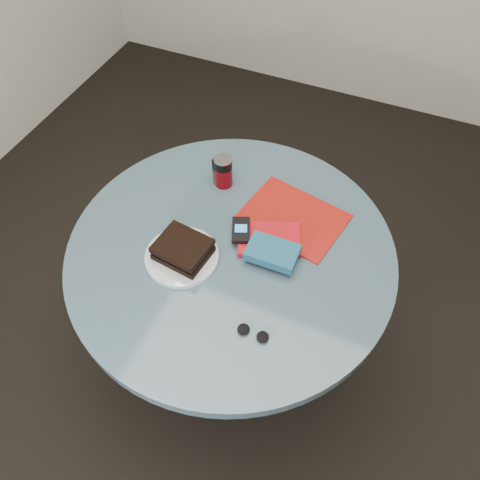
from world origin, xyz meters
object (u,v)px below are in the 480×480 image
at_px(pepper_grinder, 218,171).
at_px(magazine, 293,217).
at_px(soda_can, 223,171).
at_px(novel, 272,252).
at_px(plate, 182,257).
at_px(headphones, 253,333).
at_px(table, 232,276).
at_px(mp3_player, 241,230).
at_px(red_book, 269,239).
at_px(sandwich, 183,249).

bearing_deg(pepper_grinder, magazine, -10.87).
distance_m(soda_can, novel, 0.35).
height_order(plate, headphones, headphones).
bearing_deg(table, headphones, -54.81).
distance_m(novel, headphones, 0.25).
relative_size(magazine, headphones, 3.48).
bearing_deg(headphones, novel, 99.43).
distance_m(mp3_player, headphones, 0.34).
height_order(novel, mp3_player, novel).
height_order(red_book, mp3_player, mp3_player).
bearing_deg(pepper_grinder, novel, -39.72).
relative_size(sandwich, pepper_grinder, 1.71).
distance_m(plate, novel, 0.27).
distance_m(soda_can, red_book, 0.29).
bearing_deg(mp3_player, sandwich, -131.37).
relative_size(table, novel, 6.70).
bearing_deg(plate, pepper_grinder, 95.51).
bearing_deg(plate, red_book, 36.32).
relative_size(pepper_grinder, headphones, 1.07).
bearing_deg(plate, table, 38.88).
distance_m(sandwich, magazine, 0.37).
distance_m(table, soda_can, 0.35).
xyz_separation_m(sandwich, soda_can, (-0.02, 0.33, 0.02)).
xyz_separation_m(soda_can, pepper_grinder, (-0.02, 0.00, -0.01)).
bearing_deg(novel, pepper_grinder, 139.20).
bearing_deg(sandwich, pepper_grinder, 96.35).
bearing_deg(soda_can, sandwich, -86.91).
distance_m(sandwich, mp3_player, 0.19).
height_order(table, sandwich, sandwich).
bearing_deg(soda_can, pepper_grinder, 175.78).
bearing_deg(mp3_player, table, -102.30).
relative_size(sandwich, novel, 1.09).
xyz_separation_m(sandwich, headphones, (0.29, -0.15, -0.03)).
relative_size(plate, soda_can, 1.94).
xyz_separation_m(magazine, novel, (-0.00, -0.18, 0.03)).
height_order(soda_can, novel, soda_can).
bearing_deg(soda_can, red_book, -37.03).
bearing_deg(plate, novel, 22.06).
relative_size(soda_can, red_book, 0.60).
height_order(plate, sandwich, sandwich).
bearing_deg(table, red_book, 33.01).
xyz_separation_m(sandwich, mp3_player, (0.12, 0.14, -0.01)).
bearing_deg(sandwich, red_book, 36.05).
relative_size(plate, novel, 1.48).
xyz_separation_m(pepper_grinder, mp3_player, (0.16, -0.19, -0.02)).
height_order(pepper_grinder, headphones, pepper_grinder).
relative_size(novel, headphones, 1.67).
distance_m(sandwich, red_book, 0.26).
bearing_deg(mp3_player, plate, -131.41).
distance_m(table, plate, 0.23).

